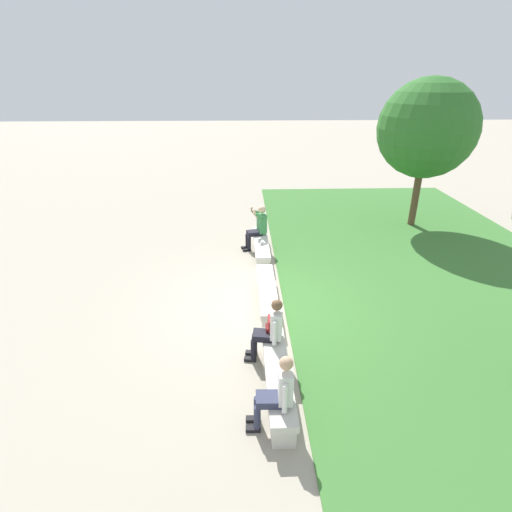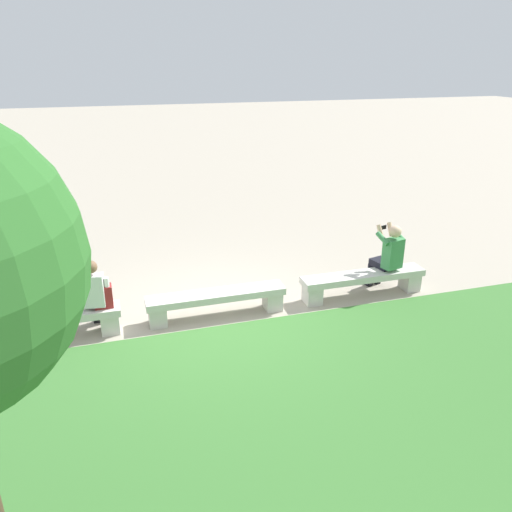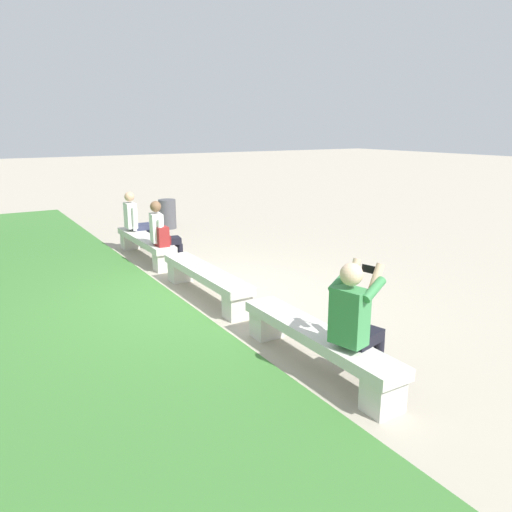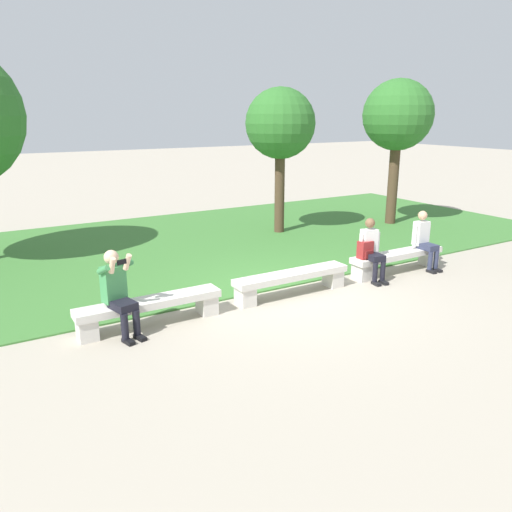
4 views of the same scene
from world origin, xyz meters
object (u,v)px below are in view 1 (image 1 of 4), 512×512
(person_companion, at_px, (278,391))
(backpack, at_px, (273,327))
(bench_mid, at_px, (278,376))
(person_photographer, at_px, (258,225))
(bench_main, at_px, (261,245))
(tree_left_background, at_px, (427,129))
(bench_near, at_px, (267,293))
(person_distant, at_px, (270,328))

(person_companion, distance_m, backpack, 1.65)
(bench_mid, distance_m, person_photographer, 5.99)
(bench_main, xyz_separation_m, person_photographer, (-0.51, -0.07, 0.43))
(bench_main, bearing_deg, person_photographer, -171.61)
(tree_left_background, bearing_deg, person_photographer, -71.04)
(bench_near, relative_size, person_distant, 1.86)
(person_companion, bearing_deg, bench_main, 179.38)
(bench_mid, height_order, backpack, backpack)
(person_photographer, bearing_deg, bench_near, 1.32)
(bench_mid, distance_m, tree_left_background, 9.92)
(bench_mid, xyz_separation_m, person_distant, (-0.83, -0.07, 0.36))
(bench_main, distance_m, person_distant, 4.66)
(backpack, distance_m, tree_left_background, 9.11)
(bench_mid, xyz_separation_m, tree_left_background, (-7.84, 5.35, 2.91))
(person_photographer, bearing_deg, person_distant, 0.10)
(bench_near, xyz_separation_m, bench_mid, (2.73, 0.00, 0.00))
(bench_main, bearing_deg, bench_mid, 0.00)
(tree_left_background, bearing_deg, person_distant, -37.66)
(bench_mid, relative_size, tree_left_background, 0.49)
(person_photographer, relative_size, backpack, 3.08)
(bench_near, relative_size, backpack, 5.48)
(bench_mid, distance_m, person_distant, 0.91)
(person_companion, bearing_deg, bench_near, 178.90)
(bench_mid, relative_size, person_photographer, 1.78)
(bench_main, distance_m, person_companion, 6.19)
(person_photographer, height_order, person_distant, person_photographer)
(person_photographer, bearing_deg, bench_main, 8.39)
(bench_main, bearing_deg, person_companion, -0.62)
(person_photographer, height_order, tree_left_background, tree_left_background)
(bench_main, xyz_separation_m, tree_left_background, (-2.37, 5.35, 2.91))
(person_companion, bearing_deg, person_photographer, -179.93)
(bench_near, xyz_separation_m, person_companion, (3.44, -0.07, 0.36))
(bench_mid, bearing_deg, person_photographer, -179.28)
(bench_mid, bearing_deg, tree_left_background, 145.70)
(bench_near, bearing_deg, bench_main, 180.00)
(bench_mid, bearing_deg, backpack, -179.29)
(bench_near, relative_size, person_photographer, 1.78)
(bench_main, relative_size, backpack, 5.48)
(tree_left_background, bearing_deg, person_companion, -32.34)
(person_companion, bearing_deg, bench_mid, 174.66)
(bench_main, height_order, bench_mid, same)
(backpack, bearing_deg, bench_near, 179.63)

